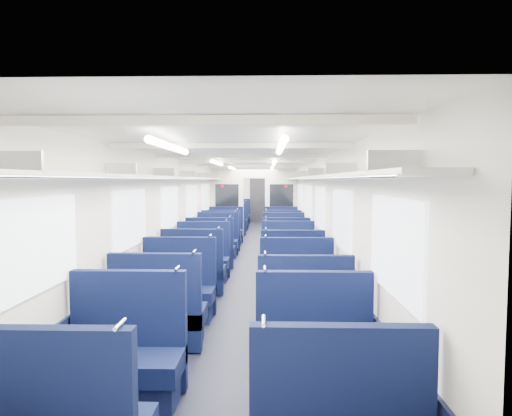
% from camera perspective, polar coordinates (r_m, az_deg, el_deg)
% --- Properties ---
extents(floor, '(2.80, 18.00, 0.01)m').
position_cam_1_polar(floor, '(10.94, -0.71, -6.42)').
color(floor, black).
rests_on(floor, ground).
extents(ceiling, '(2.80, 18.00, 0.01)m').
position_cam_1_polar(ceiling, '(10.77, -0.72, 5.98)').
color(ceiling, white).
rests_on(ceiling, wall_left).
extents(wall_left, '(0.02, 18.00, 2.35)m').
position_cam_1_polar(wall_left, '(10.93, -8.07, -0.25)').
color(wall_left, silver).
rests_on(wall_left, floor).
extents(dado_left, '(0.03, 17.90, 0.70)m').
position_cam_1_polar(dado_left, '(11.02, -7.95, -4.53)').
color(dado_left, black).
rests_on(dado_left, floor).
extents(wall_right, '(0.02, 18.00, 2.35)m').
position_cam_1_polar(wall_right, '(10.83, 6.70, -0.28)').
color(wall_right, silver).
rests_on(wall_right, floor).
extents(dado_right, '(0.03, 17.90, 0.70)m').
position_cam_1_polar(dado_right, '(10.92, 6.59, -4.60)').
color(dado_right, black).
rests_on(dado_right, floor).
extents(wall_far, '(2.80, 0.02, 2.35)m').
position_cam_1_polar(wall_far, '(19.78, 0.27, 1.56)').
color(wall_far, silver).
rests_on(wall_far, floor).
extents(luggage_rack_left, '(0.36, 17.40, 0.18)m').
position_cam_1_polar(luggage_rack_left, '(10.88, -7.13, 3.94)').
color(luggage_rack_left, '#B2B5BA').
rests_on(luggage_rack_left, wall_left).
extents(luggage_rack_right, '(0.36, 17.40, 0.18)m').
position_cam_1_polar(luggage_rack_right, '(10.79, 5.75, 3.96)').
color(luggage_rack_right, '#B2B5BA').
rests_on(luggage_rack_right, wall_right).
extents(windows, '(2.78, 15.60, 0.75)m').
position_cam_1_polar(windows, '(10.32, -0.82, 0.91)').
color(windows, white).
rests_on(windows, wall_left).
extents(ceiling_fittings, '(2.70, 16.06, 0.11)m').
position_cam_1_polar(ceiling_fittings, '(10.51, -0.78, 5.70)').
color(ceiling_fittings, silver).
rests_on(ceiling_fittings, ceiling).
extents(end_door, '(0.75, 0.06, 2.00)m').
position_cam_1_polar(end_door, '(19.72, 0.27, 1.04)').
color(end_door, black).
rests_on(end_door, floor).
extents(bulkhead, '(2.80, 0.10, 2.35)m').
position_cam_1_polar(bulkhead, '(13.79, -0.24, 0.85)').
color(bulkhead, silver).
rests_on(bulkhead, floor).
extents(seat_2, '(1.03, 0.57, 1.16)m').
position_cam_1_polar(seat_2, '(4.12, -17.10, -18.87)').
color(seat_2, '#0C153B').
rests_on(seat_2, floor).
extents(seat_3, '(1.03, 0.57, 1.16)m').
position_cam_1_polar(seat_3, '(3.96, 7.90, -19.73)').
color(seat_3, '#0C153B').
rests_on(seat_3, floor).
extents(seat_4, '(1.03, 0.57, 1.16)m').
position_cam_1_polar(seat_4, '(5.19, -12.82, -14.01)').
color(seat_4, '#0C153B').
rests_on(seat_4, floor).
extents(seat_5, '(1.03, 0.57, 1.16)m').
position_cam_1_polar(seat_5, '(4.98, 6.44, -14.71)').
color(seat_5, '#0C153B').
rests_on(seat_5, floor).
extents(seat_6, '(1.03, 0.57, 1.16)m').
position_cam_1_polar(seat_6, '(6.18, -10.35, -11.08)').
color(seat_6, '#0C153B').
rests_on(seat_6, floor).
extents(seat_7, '(1.03, 0.57, 1.16)m').
position_cam_1_polar(seat_7, '(6.06, 5.50, -11.33)').
color(seat_7, '#0C153B').
rests_on(seat_7, floor).
extents(seat_8, '(1.03, 0.57, 1.16)m').
position_cam_1_polar(seat_8, '(7.41, -8.30, -8.56)').
color(seat_8, '#0C153B').
rests_on(seat_8, floor).
extents(seat_9, '(1.03, 0.57, 1.16)m').
position_cam_1_polar(seat_9, '(7.21, 4.83, -8.89)').
color(seat_9, '#0C153B').
rests_on(seat_9, floor).
extents(seat_10, '(1.03, 0.57, 1.16)m').
position_cam_1_polar(seat_10, '(8.38, -7.13, -7.12)').
color(seat_10, '#0C153B').
rests_on(seat_10, floor).
extents(seat_11, '(1.03, 0.57, 1.16)m').
position_cam_1_polar(seat_11, '(8.43, 4.33, -7.03)').
color(seat_11, '#0C153B').
rests_on(seat_11, floor).
extents(seat_12, '(1.03, 0.57, 1.16)m').
position_cam_1_polar(seat_12, '(9.52, -6.07, -5.80)').
color(seat_12, '#0C153B').
rests_on(seat_12, floor).
extents(seat_13, '(1.03, 0.57, 1.16)m').
position_cam_1_polar(seat_13, '(9.46, 4.01, -5.85)').
color(seat_13, '#0C153B').
rests_on(seat_13, floor).
extents(seat_14, '(1.03, 0.57, 1.16)m').
position_cam_1_polar(seat_14, '(10.78, -5.17, -4.67)').
color(seat_14, '#0C153B').
rests_on(seat_14, floor).
extents(seat_15, '(1.03, 0.57, 1.16)m').
position_cam_1_polar(seat_15, '(10.62, 3.73, -4.79)').
color(seat_15, '#0C153B').
rests_on(seat_15, floor).
extents(seat_16, '(1.03, 0.57, 1.16)m').
position_cam_1_polar(seat_16, '(11.74, -4.63, -3.98)').
color(seat_16, '#0C153B').
rests_on(seat_16, floor).
extents(seat_17, '(1.03, 0.57, 1.16)m').
position_cam_1_polar(seat_17, '(11.72, 3.51, -3.99)').
color(seat_17, '#0C153B').
rests_on(seat_17, floor).
extents(seat_18, '(1.03, 0.57, 1.16)m').
position_cam_1_polar(seat_18, '(12.96, -4.05, -3.25)').
color(seat_18, '#0C153B').
rests_on(seat_18, floor).
extents(seat_19, '(1.03, 0.57, 1.16)m').
position_cam_1_polar(seat_19, '(12.95, 3.32, -3.25)').
color(seat_19, '#0C153B').
rests_on(seat_19, floor).
extents(seat_20, '(1.03, 0.57, 1.16)m').
position_cam_1_polar(seat_20, '(14.98, -3.30, -2.30)').
color(seat_20, '#0C153B').
rests_on(seat_20, floor).
extents(seat_21, '(1.03, 0.57, 1.16)m').
position_cam_1_polar(seat_21, '(14.97, 3.06, -2.30)').
color(seat_21, '#0C153B').
rests_on(seat_21, floor).
extents(seat_22, '(1.03, 0.57, 1.16)m').
position_cam_1_polar(seat_22, '(16.14, -2.95, -1.86)').
color(seat_22, '#0C153B').
rests_on(seat_22, floor).
extents(seat_23, '(1.03, 0.57, 1.16)m').
position_cam_1_polar(seat_23, '(16.16, 2.95, -1.85)').
color(seat_23, '#0C153B').
rests_on(seat_23, floor).
extents(seat_24, '(1.03, 0.57, 1.16)m').
position_cam_1_polar(seat_24, '(17.23, -2.67, -1.51)').
color(seat_24, '#0C153B').
rests_on(seat_24, floor).
extents(seat_25, '(1.03, 0.57, 1.16)m').
position_cam_1_polar(seat_25, '(17.23, 2.85, -1.50)').
color(seat_25, '#0C153B').
rests_on(seat_25, floor).
extents(seat_26, '(1.03, 0.57, 1.16)m').
position_cam_1_polar(seat_26, '(18.42, -2.40, -1.16)').
color(seat_26, '#0C153B').
rests_on(seat_26, floor).
extents(seat_27, '(1.03, 0.57, 1.16)m').
position_cam_1_polar(seat_27, '(18.38, 2.77, -1.17)').
color(seat_27, '#0C153B').
rests_on(seat_27, floor).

